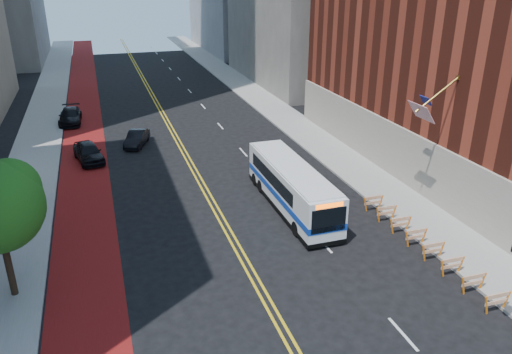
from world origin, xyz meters
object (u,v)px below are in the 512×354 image
at_px(transit_bus, 291,186).
at_px(car_a, 88,152).
at_px(car_c, 70,116).
at_px(car_b, 137,138).

relative_size(transit_bus, car_a, 2.39).
distance_m(transit_bus, car_c, 28.42).
height_order(transit_bus, car_c, transit_bus).
bearing_deg(transit_bus, car_c, 119.47).
distance_m(transit_bus, car_a, 17.93).
xyz_separation_m(transit_bus, car_c, (-14.02, 24.71, -0.82)).
bearing_deg(car_b, transit_bus, -41.22).
bearing_deg(transit_bus, car_b, 117.78).
relative_size(transit_bus, car_b, 2.72).
bearing_deg(car_a, transit_bus, -58.32).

